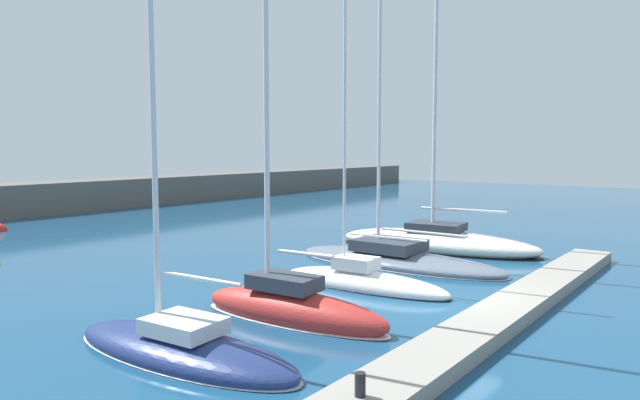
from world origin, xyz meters
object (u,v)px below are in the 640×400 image
at_px(sailboat_ivory_fifth, 436,241).
at_px(dock_bollard, 360,385).
at_px(sailboat_white_third, 362,282).
at_px(sailboat_slate_fourth, 396,258).
at_px(sailboat_red_second, 292,304).
at_px(sailboat_navy_nearest, 181,347).

height_order(sailboat_ivory_fifth, dock_bollard, sailboat_ivory_fifth).
height_order(sailboat_white_third, sailboat_ivory_fifth, sailboat_ivory_fifth).
bearing_deg(sailboat_slate_fourth, dock_bollard, 116.44).
xyz_separation_m(sailboat_white_third, dock_bollard, (-8.11, -5.22, 0.41)).
distance_m(sailboat_white_third, sailboat_slate_fourth, 4.31).
bearing_deg(sailboat_ivory_fifth, sailboat_red_second, 91.75).
bearing_deg(sailboat_ivory_fifth, sailboat_slate_fourth, 87.15).
bearing_deg(dock_bollard, sailboat_white_third, 32.77).
xyz_separation_m(sailboat_slate_fourth, sailboat_ivory_fifth, (4.24, 0.23, 0.14)).
height_order(sailboat_red_second, sailboat_slate_fourth, sailboat_slate_fourth).
bearing_deg(sailboat_white_third, sailboat_navy_nearest, 88.09).
xyz_separation_m(sailboat_red_second, dock_bollard, (-3.76, -4.77, 0.17)).
relative_size(sailboat_white_third, sailboat_ivory_fifth, 0.68).
distance_m(sailboat_navy_nearest, sailboat_white_third, 8.10).
bearing_deg(sailboat_ivory_fifth, sailboat_navy_nearest, 89.32).
bearing_deg(sailboat_red_second, dock_bollard, 137.27).
bearing_deg(sailboat_white_third, sailboat_ivory_fifth, -85.00).
height_order(sailboat_navy_nearest, sailboat_ivory_fifth, sailboat_ivory_fifth).
xyz_separation_m(sailboat_red_second, sailboat_white_third, (4.35, 0.45, -0.24)).
height_order(sailboat_white_third, sailboat_slate_fourth, sailboat_slate_fourth).
bearing_deg(sailboat_ivory_fifth, dock_bollard, 105.51).
bearing_deg(sailboat_slate_fourth, sailboat_red_second, 99.36).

